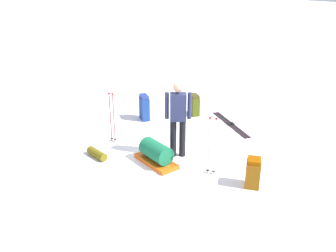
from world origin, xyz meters
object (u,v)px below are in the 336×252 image
(skier_standing, at_px, (178,116))
(ski_pair_near, at_px, (231,124))
(gear_sled, at_px, (156,154))
(sleeping_mat_rolled, at_px, (97,154))
(ski_poles_planted_far, at_px, (212,143))
(ski_poles_planted_near, at_px, (112,115))
(backpack_bright, at_px, (144,108))
(backpack_large_dark, at_px, (253,173))
(backpack_small_spare, at_px, (194,105))

(skier_standing, distance_m, ski_pair_near, 2.47)
(gear_sled, relative_size, sleeping_mat_rolled, 2.03)
(ski_poles_planted_far, xyz_separation_m, sleeping_mat_rolled, (2.34, 0.95, -0.60))
(sleeping_mat_rolled, bearing_deg, ski_poles_planted_near, -68.61)
(ski_poles_planted_near, bearing_deg, ski_pair_near, -122.75)
(gear_sled, bearing_deg, skier_standing, -104.51)
(backpack_bright, bearing_deg, backpack_large_dark, 161.69)
(ski_pair_near, xyz_separation_m, backpack_large_dark, (-1.84, 2.41, 0.28))
(skier_standing, xyz_separation_m, backpack_large_dark, (-1.88, 0.13, -0.67))
(backpack_large_dark, bearing_deg, ski_poles_planted_far, 5.71)
(backpack_small_spare, height_order, ski_poles_planted_far, ski_poles_planted_far)
(backpack_large_dark, distance_m, backpack_bright, 4.09)
(backpack_large_dark, height_order, ski_poles_planted_far, ski_poles_planted_far)
(ski_pair_near, distance_m, backpack_large_dark, 3.04)
(backpack_bright, relative_size, backpack_small_spare, 1.16)
(ski_poles_planted_near, bearing_deg, backpack_small_spare, -101.19)
(backpack_large_dark, relative_size, sleeping_mat_rolled, 1.07)
(backpack_small_spare, relative_size, ski_poles_planted_far, 0.49)
(skier_standing, bearing_deg, backpack_small_spare, -63.48)
(backpack_bright, height_order, ski_poles_planted_near, ski_poles_planted_near)
(backpack_large_dark, bearing_deg, sleeping_mat_rolled, 17.94)
(backpack_small_spare, xyz_separation_m, ski_poles_planted_far, (-2.14, 2.49, 0.40))
(backpack_large_dark, bearing_deg, gear_sled, 12.23)
(backpack_bright, relative_size, ski_poles_planted_far, 0.57)
(ski_pair_near, relative_size, backpack_bright, 2.33)
(gear_sled, height_order, sleeping_mat_rolled, gear_sled)
(backpack_small_spare, bearing_deg, gear_sled, 109.19)
(skier_standing, height_order, gear_sled, skier_standing)
(ski_poles_planted_far, bearing_deg, gear_sled, 17.02)
(skier_standing, bearing_deg, backpack_bright, -30.03)
(ski_poles_planted_near, bearing_deg, skier_standing, -167.70)
(ski_pair_near, height_order, gear_sled, gear_sled)
(backpack_large_dark, bearing_deg, ski_pair_near, -52.69)
(ski_poles_planted_near, xyz_separation_m, gear_sled, (-1.51, 0.20, -0.46))
(backpack_large_dark, height_order, sleeping_mat_rolled, backpack_large_dark)
(ski_pair_near, height_order, backpack_large_dark, backpack_large_dark)
(backpack_bright, xyz_separation_m, sleeping_mat_rolled, (-0.66, 2.33, -0.25))
(skier_standing, bearing_deg, gear_sled, 75.49)
(backpack_large_dark, distance_m, sleeping_mat_rolled, 3.39)
(backpack_large_dark, distance_m, gear_sled, 2.07)
(backpack_bright, bearing_deg, skier_standing, 149.97)
(backpack_large_dark, xyz_separation_m, ski_poles_planted_near, (3.54, 0.23, 0.40))
(backpack_small_spare, distance_m, ski_poles_planted_near, 2.72)
(skier_standing, relative_size, backpack_bright, 2.43)
(backpack_bright, bearing_deg, gear_sled, 137.11)
(backpack_large_dark, xyz_separation_m, ski_poles_planted_far, (0.88, 0.09, 0.40))
(backpack_bright, relative_size, ski_poles_planted_near, 0.57)
(ski_poles_planted_far, distance_m, gear_sled, 1.29)
(ski_poles_planted_near, bearing_deg, sleeping_mat_rolled, 111.39)
(backpack_bright, relative_size, gear_sled, 0.63)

